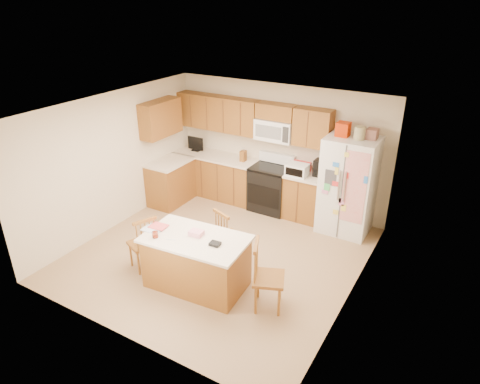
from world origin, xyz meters
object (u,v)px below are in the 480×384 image
Objects in this scene: stove at (271,188)px; windsor_chair_left at (144,244)px; windsor_chair_right at (267,278)px; windsor_chair_back at (229,237)px; refrigerator at (348,185)px; island at (196,261)px.

windsor_chair_left is at bearing -105.79° from stove.
windsor_chair_right is at bearing 3.82° from windsor_chair_left.
stove is at bearing 96.99° from windsor_chair_back.
refrigerator is 2.41m from windsor_chair_back.
island is 1.74× the size of windsor_chair_back.
refrigerator is 3.13m from island.
windsor_chair_right is at bearing -95.78° from refrigerator.
windsor_chair_back is (-1.32, -1.96, -0.47)m from refrigerator.
refrigerator reaches higher than island.
stove is 2.98m from windsor_chair_left.
stove reaches higher than windsor_chair_right.
island is at bearing 3.11° from windsor_chair_left.
windsor_chair_left is at bearing -176.89° from island.
stove reaches higher than island.
windsor_chair_back is (1.06, 0.85, -0.00)m from windsor_chair_left.
refrigerator is at bearing 84.22° from windsor_chair_right.
windsor_chair_back is at bearing 146.17° from windsor_chair_right.
stove is 2.04m from windsor_chair_back.
refrigerator reaches higher than windsor_chair_left.
island is 1.59× the size of windsor_chair_right.
stove is at bearing 93.49° from island.
windsor_chair_right is (1.05, -0.71, 0.04)m from windsor_chair_back.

